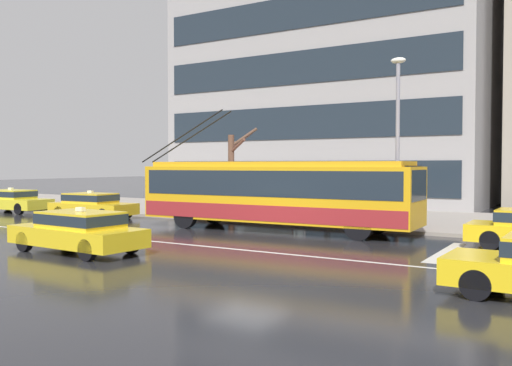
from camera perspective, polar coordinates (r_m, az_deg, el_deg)
The scene contains 17 objects.
ground_plane at distance 18.63m, azimuth -1.10°, elevation -6.36°, with size 160.00×160.00×0.00m, color #232327.
sidewalk_slab at distance 27.85m, azimuth 10.39°, elevation -3.50°, with size 80.00×10.00×0.14m, color gray.
crosswalk_stripe_edge_near at distance 17.82m, azimuth 19.29°, elevation -6.83°, with size 0.44×4.40×0.01m, color beige.
crosswalk_stripe_inner_a at distance 17.66m, azimuth 22.17°, elevation -6.95°, with size 0.44×4.40×0.01m, color beige.
crosswalk_stripe_center at distance 17.54m, azimuth 25.09°, elevation -7.05°, with size 0.44×4.40×0.01m, color beige.
lane_centre_line at distance 17.64m, azimuth -3.20°, elevation -6.82°, with size 72.00×0.14×0.01m, color silver.
trolleybus at distance 22.16m, azimuth 2.02°, elevation -1.00°, with size 12.56×2.86×5.03m.
taxi_far_behind at distance 33.76m, azimuth -24.14°, elevation -1.62°, with size 4.77×2.01×1.39m.
taxi_queued_behind_bus at distance 28.47m, azimuth -16.77°, elevation -2.16°, with size 4.55×2.02×1.39m.
taxi_oncoming_near at distance 17.53m, azimuth -18.09°, elevation -4.66°, with size 4.62×2.04×1.39m.
bus_shelter at distance 25.98m, azimuth 0.96°, elevation 0.53°, with size 4.12×1.51×2.62m.
pedestrian_at_shelter at distance 23.70m, azimuth 16.12°, elevation -0.72°, with size 1.28×1.28×1.89m.
pedestrian_approaching_curb at distance 25.19m, azimuth 7.30°, elevation -0.37°, with size 0.98×0.98×1.96m.
pedestrian_walking_past at distance 24.50m, azimuth 14.25°, elevation -0.68°, with size 1.16×1.16×1.85m.
street_lamp at distance 22.53m, azimuth 14.60°, elevation 5.60°, with size 0.60×0.32×6.81m.
street_tree_bare at distance 27.56m, azimuth -2.43°, elevation 1.46°, with size 1.30×1.33×4.43m.
office_tower_corner_left at distance 41.75m, azimuth 8.49°, elevation 17.66°, with size 21.36×12.99×28.04m.
Camera 1 is at (9.87, -15.57, 2.68)m, focal length 38.25 mm.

